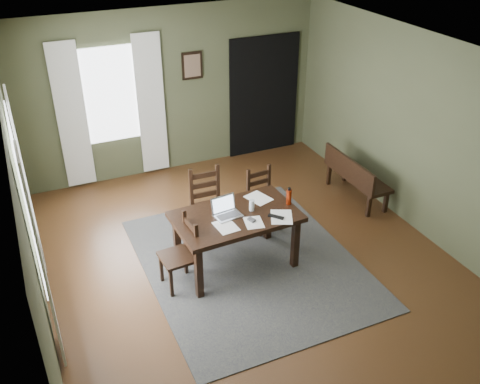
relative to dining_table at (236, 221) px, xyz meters
name	(u,v)px	position (x,y,z in m)	size (l,w,h in m)	color
ground	(249,263)	(0.18, -0.02, -0.68)	(5.00, 6.00, 0.01)	#492C16
room_shell	(251,135)	(0.18, -0.02, 1.13)	(5.02, 6.02, 2.71)	#474D32
rug	(249,262)	(0.18, -0.02, -0.67)	(2.60, 3.20, 0.01)	#3A3A3A
dining_table	(236,221)	(0.00, 0.00, 0.00)	(1.55, 0.97, 0.76)	black
chair_end	(181,254)	(-0.74, -0.07, -0.22)	(0.43, 0.43, 0.92)	black
chair_back_left	(209,206)	(-0.08, 0.74, -0.18)	(0.45, 0.46, 1.01)	black
chair_back_right	(263,200)	(0.70, 0.67, -0.24)	(0.42, 0.42, 0.89)	black
bench	(354,174)	(2.33, 0.81, -0.25)	(0.41, 1.26, 0.71)	black
laptop	(226,210)	(-0.11, 0.06, 0.15)	(0.35, 0.29, 0.22)	#B7B7BC
computer_mouse	(252,220)	(0.11, -0.21, 0.11)	(0.05, 0.09, 0.03)	#3F3F42
tv_remote	(276,217)	(0.42, -0.26, 0.10)	(0.05, 0.19, 0.02)	black
drinking_glass	(252,205)	(0.22, 0.01, 0.17)	(0.07, 0.07, 0.14)	silver
water_bottle	(289,197)	(0.71, -0.04, 0.20)	(0.09, 0.09, 0.23)	#A82A0C
paper_a	(226,226)	(-0.21, -0.19, 0.10)	(0.24, 0.31, 0.00)	white
paper_b	(282,217)	(0.48, -0.28, 0.10)	(0.26, 0.33, 0.00)	white
paper_c	(258,198)	(0.42, 0.24, 0.10)	(0.25, 0.32, 0.00)	white
paper_e	(254,223)	(0.12, -0.25, 0.10)	(0.21, 0.27, 0.00)	white
window_left	(26,199)	(-2.29, 0.18, 0.78)	(0.01, 1.30, 1.70)	white
window_back	(110,95)	(-0.82, 2.95, 0.78)	(1.00, 0.01, 1.50)	white
curtain_left_near	(42,262)	(-2.26, -0.64, 0.53)	(0.03, 0.48, 2.30)	silver
curtain_left_far	(26,184)	(-2.26, 1.00, 0.53)	(0.03, 0.48, 2.30)	silver
curtain_back_left	(72,117)	(-1.44, 2.92, 0.53)	(0.44, 0.03, 2.30)	silver
curtain_back_right	(151,105)	(-0.20, 2.92, 0.53)	(0.44, 0.03, 2.30)	silver
framed_picture	(192,66)	(0.53, 2.94, 1.08)	(0.34, 0.03, 0.44)	black
doorway_back	(264,96)	(1.83, 2.95, 0.38)	(1.30, 0.03, 2.10)	black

